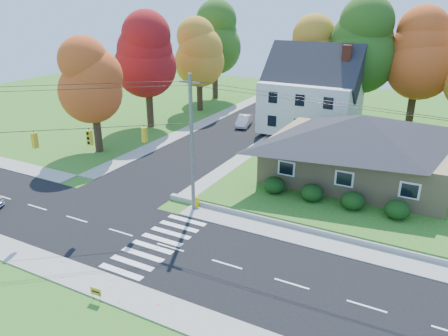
# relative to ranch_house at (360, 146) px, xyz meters

# --- Properties ---
(ground) EXTENTS (120.00, 120.00, 0.00)m
(ground) POSITION_rel_ranch_house_xyz_m (-8.00, -16.00, -3.27)
(ground) COLOR #3D7923
(road_main) EXTENTS (90.00, 8.00, 0.02)m
(road_main) POSITION_rel_ranch_house_xyz_m (-8.00, -16.00, -3.26)
(road_main) COLOR black
(road_main) RESTS_ON ground
(road_cross) EXTENTS (8.00, 44.00, 0.02)m
(road_cross) POSITION_rel_ranch_house_xyz_m (-16.00, 10.00, -3.25)
(road_cross) COLOR black
(road_cross) RESTS_ON ground
(sidewalk_north) EXTENTS (90.00, 2.00, 0.08)m
(sidewalk_north) POSITION_rel_ranch_house_xyz_m (-8.00, -11.00, -3.23)
(sidewalk_north) COLOR #9C9A90
(sidewalk_north) RESTS_ON ground
(sidewalk_south) EXTENTS (90.00, 2.00, 0.08)m
(sidewalk_south) POSITION_rel_ranch_house_xyz_m (-8.00, -21.00, -3.23)
(sidewalk_south) COLOR #9C9A90
(sidewalk_south) RESTS_ON ground
(lawn) EXTENTS (30.00, 30.00, 0.50)m
(lawn) POSITION_rel_ranch_house_xyz_m (5.00, 5.00, -3.02)
(lawn) COLOR #3D7923
(lawn) RESTS_ON ground
(ranch_house) EXTENTS (14.60, 10.60, 5.40)m
(ranch_house) POSITION_rel_ranch_house_xyz_m (0.00, 0.00, 0.00)
(ranch_house) COLOR tan
(ranch_house) RESTS_ON lawn
(colonial_house) EXTENTS (10.40, 8.40, 9.60)m
(colonial_house) POSITION_rel_ranch_house_xyz_m (-7.96, 12.00, 1.32)
(colonial_house) COLOR silver
(colonial_house) RESTS_ON lawn
(hedge_row) EXTENTS (10.70, 1.70, 1.27)m
(hedge_row) POSITION_rel_ranch_house_xyz_m (-0.50, -6.20, -2.13)
(hedge_row) COLOR #163A10
(hedge_row) RESTS_ON lawn
(traffic_infrastructure) EXTENTS (38.10, 10.66, 10.00)m
(traffic_infrastructure) POSITION_rel_ranch_house_xyz_m (-8.15, -14.65, 1.88)
(traffic_infrastructure) COLOR #666059
(traffic_infrastructure) RESTS_ON ground
(tree_lot_0) EXTENTS (6.72, 6.72, 12.51)m
(tree_lot_0) POSITION_rel_ranch_house_xyz_m (-10.00, 18.00, 5.04)
(tree_lot_0) COLOR #3F2A19
(tree_lot_0) RESTS_ON lawn
(tree_lot_1) EXTENTS (7.84, 7.84, 14.60)m
(tree_lot_1) POSITION_rel_ranch_house_xyz_m (-4.00, 17.00, 6.35)
(tree_lot_1) COLOR #3F2A19
(tree_lot_1) RESTS_ON lawn
(tree_lot_2) EXTENTS (7.28, 7.28, 13.56)m
(tree_lot_2) POSITION_rel_ranch_house_xyz_m (2.00, 18.00, 5.70)
(tree_lot_2) COLOR #3F2A19
(tree_lot_2) RESTS_ON lawn
(tree_west_0) EXTENTS (6.16, 6.16, 11.47)m
(tree_west_0) POSITION_rel_ranch_house_xyz_m (-25.00, -4.00, 3.89)
(tree_west_0) COLOR #3F2A19
(tree_west_0) RESTS_ON ground
(tree_west_1) EXTENTS (7.28, 7.28, 13.56)m
(tree_west_1) POSITION_rel_ranch_house_xyz_m (-26.00, 6.00, 5.20)
(tree_west_1) COLOR #3F2A19
(tree_west_1) RESTS_ON ground
(tree_west_2) EXTENTS (6.72, 6.72, 12.51)m
(tree_west_2) POSITION_rel_ranch_house_xyz_m (-25.00, 16.00, 4.54)
(tree_west_2) COLOR #3F2A19
(tree_west_2) RESTS_ON ground
(tree_west_3) EXTENTS (7.84, 7.84, 14.60)m
(tree_west_3) POSITION_rel_ranch_house_xyz_m (-27.00, 24.00, 5.85)
(tree_west_3) COLOR #3F2A19
(tree_west_3) RESTS_ON ground
(white_car) EXTENTS (2.24, 4.18, 1.31)m
(white_car) POSITION_rel_ranch_house_xyz_m (-16.01, 11.38, -2.59)
(white_car) COLOR #B7B6C5
(white_car) RESTS_ON road_cross
(fire_hydrant) EXTENTS (0.48, 0.38, 0.85)m
(fire_hydrant) POSITION_rel_ranch_house_xyz_m (-9.48, -10.33, -2.86)
(fire_hydrant) COLOR yellow
(fire_hydrant) RESTS_ON ground
(yard_sign) EXTENTS (0.65, 0.08, 0.81)m
(yard_sign) POSITION_rel_ranch_house_xyz_m (-8.37, -22.10, -2.68)
(yard_sign) COLOR black
(yard_sign) RESTS_ON ground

